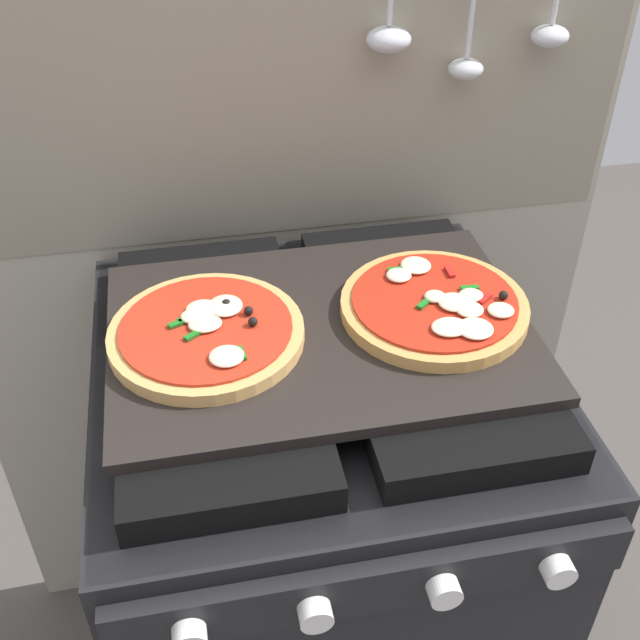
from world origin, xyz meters
name	(u,v)px	position (x,y,z in m)	size (l,w,h in m)	color
kitchen_backsplash	(284,267)	(0.00, 0.33, 0.79)	(1.10, 0.09, 1.55)	#B2A893
stove	(320,548)	(0.00, 0.00, 0.45)	(0.60, 0.64, 0.90)	black
baking_tray	(320,331)	(0.00, 0.00, 0.91)	(0.54, 0.38, 0.02)	black
pizza_left	(207,331)	(-0.14, 0.00, 0.93)	(0.25, 0.25, 0.03)	tan
pizza_right	(436,306)	(0.15, 0.00, 0.93)	(0.25, 0.25, 0.03)	tan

